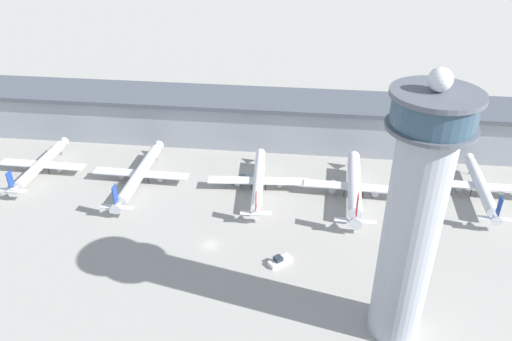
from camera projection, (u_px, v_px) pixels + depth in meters
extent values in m
plane|color=#9E9B93|center=(210.00, 245.00, 147.15)|extent=(1000.00, 1000.00, 0.00)
cube|color=#9399A3|center=(243.00, 120.00, 202.80)|extent=(267.83, 22.00, 17.09)
cube|color=#4C515B|center=(243.00, 99.00, 198.08)|extent=(267.83, 25.00, 1.60)
cylinder|color=#ADB2BC|center=(409.00, 240.00, 106.73)|extent=(11.80, 11.80, 52.93)
cylinder|color=#565B66|center=(431.00, 127.00, 93.15)|extent=(17.22, 17.22, 0.80)
cylinder|color=#334C60|center=(434.00, 111.00, 91.53)|extent=(15.84, 15.84, 5.60)
cylinder|color=#565B66|center=(438.00, 94.00, 89.86)|extent=(17.22, 17.22, 1.00)
sphere|color=white|center=(440.00, 80.00, 88.48)|extent=(4.48, 4.48, 4.48)
cylinder|color=white|center=(41.00, 164.00, 181.29)|extent=(4.04, 30.70, 3.43)
cone|color=white|center=(63.00, 143.00, 195.70)|extent=(3.49, 3.15, 3.43)
cone|color=white|center=(15.00, 189.00, 166.44)|extent=(3.17, 4.18, 3.09)
cube|color=white|center=(42.00, 165.00, 182.12)|extent=(31.92, 5.04, 0.44)
cylinder|color=#A8A8B2|center=(27.00, 164.00, 184.29)|extent=(1.96, 3.81, 1.89)
cylinder|color=#A8A8B2|center=(61.00, 167.00, 182.70)|extent=(1.96, 3.81, 1.89)
cube|color=navy|center=(10.00, 179.00, 163.48)|extent=(0.36, 2.81, 5.49)
cube|color=white|center=(12.00, 190.00, 165.22)|extent=(9.64, 2.19, 0.24)
cylinder|color=black|center=(61.00, 152.00, 194.74)|extent=(0.28, 0.28, 2.06)
cylinder|color=black|center=(49.00, 171.00, 182.23)|extent=(0.28, 0.28, 2.06)
cylinder|color=black|center=(36.00, 170.00, 182.80)|extent=(0.28, 0.28, 2.06)
cylinder|color=silver|center=(140.00, 173.00, 175.39)|extent=(4.54, 36.53, 3.80)
cone|color=silver|center=(157.00, 147.00, 192.43)|extent=(3.87, 3.50, 3.80)
cone|color=silver|center=(118.00, 206.00, 157.87)|extent=(3.51, 4.63, 3.42)
cube|color=silver|center=(141.00, 174.00, 176.35)|extent=(34.29, 5.09, 0.44)
cylinder|color=#A8A8B2|center=(123.00, 173.00, 178.64)|extent=(2.17, 4.22, 2.09)
cylinder|color=#A8A8B2|center=(162.00, 176.00, 176.92)|extent=(2.17, 4.22, 2.09)
cube|color=navy|center=(115.00, 194.00, 154.59)|extent=(0.36, 2.81, 6.08)
cube|color=silver|center=(116.00, 207.00, 156.55)|extent=(10.67, 2.22, 0.24)
cylinder|color=black|center=(156.00, 157.00, 191.41)|extent=(0.28, 0.28, 2.04)
cylinder|color=black|center=(148.00, 181.00, 176.49)|extent=(0.28, 0.28, 2.04)
cylinder|color=black|center=(134.00, 180.00, 177.12)|extent=(0.28, 0.28, 2.04)
cylinder|color=white|center=(259.00, 180.00, 171.35)|extent=(5.95, 33.60, 3.48)
cone|color=white|center=(260.00, 155.00, 187.10)|extent=(3.70, 3.38, 3.48)
cone|color=white|center=(256.00, 212.00, 155.14)|extent=(3.43, 4.39, 3.13)
cube|color=white|center=(259.00, 181.00, 172.23)|extent=(35.18, 6.99, 0.44)
cylinder|color=#A8A8B2|center=(238.00, 181.00, 173.90)|extent=(2.19, 3.96, 1.91)
cylinder|color=#A8A8B2|center=(280.00, 182.00, 173.34)|extent=(2.19, 3.96, 1.91)
cube|color=red|center=(256.00, 201.00, 152.14)|extent=(0.51, 2.81, 5.56)
cube|color=white|center=(256.00, 213.00, 153.90)|extent=(9.86, 2.72, 0.24)
cylinder|color=black|center=(260.00, 165.00, 186.13)|extent=(0.28, 0.28, 2.12)
cylinder|color=black|center=(266.00, 187.00, 172.55)|extent=(0.28, 0.28, 2.12)
cylinder|color=black|center=(252.00, 187.00, 172.74)|extent=(0.28, 0.28, 2.12)
cylinder|color=silver|center=(354.00, 186.00, 167.11)|extent=(5.70, 33.38, 4.47)
cone|color=silver|center=(354.00, 159.00, 182.99)|extent=(4.62, 4.19, 4.47)
cone|color=silver|center=(355.00, 219.00, 150.66)|extent=(4.22, 5.51, 4.03)
cube|color=silver|center=(354.00, 187.00, 168.07)|extent=(34.03, 5.66, 0.44)
cylinder|color=#A8A8B2|center=(333.00, 187.00, 170.56)|extent=(2.64, 5.01, 2.46)
cylinder|color=#A8A8B2|center=(375.00, 190.00, 168.65)|extent=(2.64, 5.01, 2.46)
cube|color=red|center=(357.00, 205.00, 146.80)|extent=(0.40, 2.81, 7.16)
cube|color=silver|center=(355.00, 221.00, 149.17)|extent=(12.59, 2.46, 0.24)
cylinder|color=black|center=(353.00, 171.00, 181.95)|extent=(0.28, 0.28, 2.24)
cylinder|color=black|center=(363.00, 195.00, 168.27)|extent=(0.28, 0.28, 2.24)
cylinder|color=black|center=(344.00, 194.00, 169.11)|extent=(0.28, 0.28, 2.24)
cylinder|color=silver|center=(481.00, 185.00, 167.23)|extent=(4.92, 32.71, 3.72)
cone|color=silver|center=(470.00, 160.00, 182.55)|extent=(3.84, 3.48, 3.72)
cone|color=silver|center=(495.00, 217.00, 151.44)|extent=(3.51, 4.58, 3.35)
cube|color=silver|center=(480.00, 186.00, 168.12)|extent=(33.05, 5.62, 0.44)
cylinder|color=#A8A8B2|center=(457.00, 186.00, 170.46)|extent=(2.20, 4.16, 2.05)
cylinder|color=#A8A8B2|center=(500.00, 189.00, 168.61)|extent=(2.20, 4.16, 2.05)
cube|color=navy|center=(500.00, 206.00, 148.23)|extent=(0.40, 2.81, 5.95)
cube|color=silver|center=(496.00, 219.00, 150.15)|extent=(10.48, 2.38, 0.24)
cylinder|color=black|center=(469.00, 171.00, 181.70)|extent=(0.28, 0.28, 2.64)
cylinder|color=black|center=(487.00, 194.00, 168.36)|extent=(0.28, 0.28, 2.64)
cylinder|color=black|center=(471.00, 193.00, 169.06)|extent=(0.28, 0.28, 2.64)
cube|color=black|center=(241.00, 182.00, 177.68)|extent=(6.57, 4.34, 0.12)
cube|color=#195699|center=(241.00, 180.00, 177.35)|extent=(7.70, 4.83, 1.44)
cube|color=#232D38|center=(243.00, 177.00, 176.83)|extent=(2.80, 2.83, 1.18)
cube|color=black|center=(280.00, 263.00, 140.10)|extent=(5.95, 5.65, 0.12)
cube|color=silver|center=(280.00, 261.00, 139.77)|extent=(6.84, 6.46, 1.42)
cube|color=#232D38|center=(278.00, 259.00, 138.78)|extent=(3.02, 3.04, 1.17)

